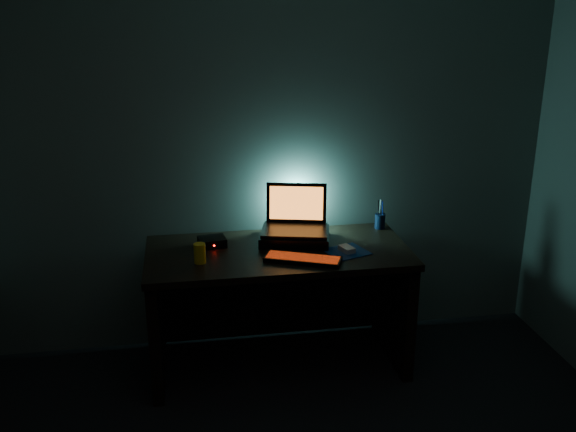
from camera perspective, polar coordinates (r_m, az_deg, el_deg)
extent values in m
cube|color=#4E5954|center=(3.88, -1.76, 5.95)|extent=(3.50, 0.00, 2.50)
cube|color=black|center=(3.68, -0.88, -3.30)|extent=(1.50, 0.70, 0.04)
cube|color=black|center=(3.81, -11.62, -9.12)|extent=(0.06, 0.64, 0.71)
cube|color=black|center=(3.99, 9.37, -7.61)|extent=(0.06, 0.64, 0.71)
cube|color=black|center=(4.13, -1.54, -6.41)|extent=(1.38, 0.02, 0.65)
cube|color=black|center=(3.78, 0.62, -1.83)|extent=(0.46, 0.39, 0.06)
cube|color=black|center=(3.77, 0.62, -1.28)|extent=(0.43, 0.34, 0.02)
cube|color=black|center=(3.85, 0.75, 1.19)|extent=(0.36, 0.13, 0.24)
cube|color=orange|center=(3.84, 0.74, 1.15)|extent=(0.32, 0.10, 0.20)
cube|color=black|center=(3.51, 1.33, -3.87)|extent=(0.44, 0.28, 0.02)
cube|color=red|center=(3.50, 1.33, -3.67)|extent=(0.41, 0.26, 0.00)
cube|color=navy|center=(3.65, 5.23, -3.18)|extent=(0.28, 0.26, 0.00)
cube|color=#9E9EA3|center=(3.64, 5.24, -2.94)|extent=(0.09, 0.11, 0.03)
cylinder|color=black|center=(4.03, 8.18, -0.46)|extent=(0.08, 0.08, 0.09)
cylinder|color=gold|center=(3.51, -7.85, -3.30)|extent=(0.07, 0.07, 0.11)
cube|color=black|center=(3.74, -6.76, -2.30)|extent=(0.17, 0.14, 0.05)
sphere|color=#FF0C07|center=(3.68, -6.57, -2.64)|extent=(0.01, 0.01, 0.01)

